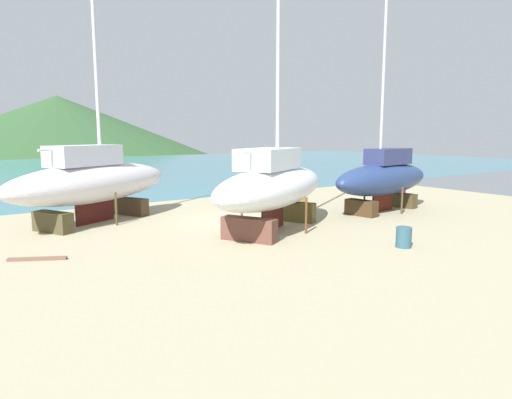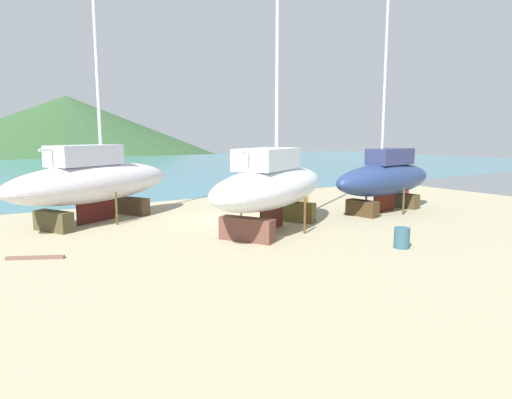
% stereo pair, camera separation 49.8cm
% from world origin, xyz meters
% --- Properties ---
extents(ground_plane, '(46.99, 46.99, 0.00)m').
position_xyz_m(ground_plane, '(0.00, -2.58, 0.00)').
color(ground_plane, tan).
extents(sea_water, '(155.48, 65.52, 0.01)m').
position_xyz_m(sea_water, '(0.00, 41.93, 0.00)').
color(sea_water, teal).
rests_on(sea_water, ground).
extents(headland_hill, '(161.84, 161.84, 32.13)m').
position_xyz_m(headland_hill, '(13.39, 123.95, 0.00)').
color(headland_hill, '#2E512C').
rests_on(headland_hill, ground).
extents(sailboat_large_starboard, '(9.51, 3.82, 14.05)m').
position_xyz_m(sailboat_large_starboard, '(9.69, -2.53, 2.13)').
color(sailboat_large_starboard, '#45301A').
rests_on(sailboat_large_starboard, ground).
extents(sailboat_far_slipway, '(10.97, 7.72, 17.36)m').
position_xyz_m(sailboat_far_slipway, '(-6.52, 3.73, 2.33)').
color(sailboat_far_slipway, '#453221').
rests_on(sailboat_far_slipway, ground).
extents(sailboat_mid_port, '(10.82, 8.12, 16.83)m').
position_xyz_m(sailboat_mid_port, '(0.53, -3.26, 2.30)').
color(sailboat_mid_port, brown).
rests_on(sailboat_mid_port, ground).
extents(worker, '(0.50, 0.40, 1.72)m').
position_xyz_m(worker, '(15.13, 0.20, 0.89)').
color(worker, maroon).
rests_on(worker, ground).
extents(barrel_tipped_right, '(0.77, 0.77, 0.84)m').
position_xyz_m(barrel_tipped_right, '(15.14, 2.29, 0.42)').
color(barrel_tipped_right, brown).
rests_on(barrel_tipped_right, ground).
extents(barrel_rust_near, '(0.68, 0.88, 0.65)m').
position_xyz_m(barrel_rust_near, '(7.38, 2.96, 0.32)').
color(barrel_rust_near, olive).
rests_on(barrel_rust_near, ground).
extents(barrel_tipped_center, '(0.93, 0.93, 0.90)m').
position_xyz_m(barrel_tipped_center, '(3.21, -9.26, 0.45)').
color(barrel_tipped_center, '#2F5666').
rests_on(barrel_tipped_center, ground).
extents(timber_plank_near, '(2.06, 1.17, 0.12)m').
position_xyz_m(timber_plank_near, '(-10.33, -2.66, 0.06)').
color(timber_plank_near, brown).
rests_on(timber_plank_near, ground).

